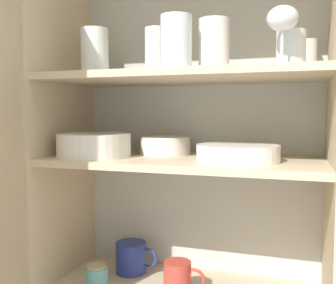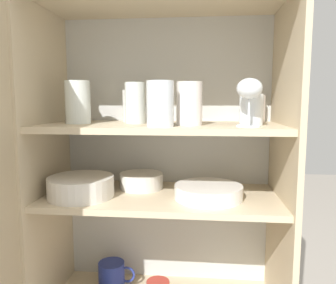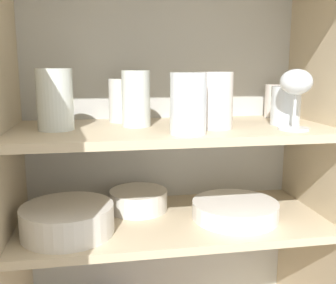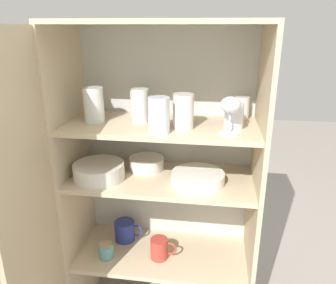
# 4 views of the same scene
# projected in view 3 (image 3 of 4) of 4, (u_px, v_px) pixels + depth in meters

# --- Properties ---
(cupboard_back_panel) EXTENTS (0.82, 0.02, 1.38)m
(cupboard_back_panel) POSITION_uv_depth(u_px,v_px,m) (161.00, 215.00, 1.22)
(cupboard_back_panel) COLOR silver
(cupboard_back_panel) RESTS_ON ground_plane
(cupboard_side_left) EXTENTS (0.02, 0.39, 1.38)m
(cupboard_side_left) POSITION_uv_depth(u_px,v_px,m) (13.00, 252.00, 0.97)
(cupboard_side_left) COLOR #CCB793
(cupboard_side_left) RESTS_ON ground_plane
(cupboard_side_right) EXTENTS (0.02, 0.39, 1.38)m
(cupboard_side_right) POSITION_uv_depth(u_px,v_px,m) (312.00, 230.00, 1.11)
(cupboard_side_right) COLOR #CCB793
(cupboard_side_right) RESTS_ON ground_plane
(shelf_board_middle) EXTENTS (0.79, 0.36, 0.02)m
(shelf_board_middle) POSITION_uv_depth(u_px,v_px,m) (172.00, 221.00, 1.03)
(shelf_board_middle) COLOR beige
(shelf_board_upper) EXTENTS (0.79, 0.36, 0.02)m
(shelf_board_upper) POSITION_uv_depth(u_px,v_px,m) (173.00, 130.00, 0.99)
(shelf_board_upper) COLOR beige
(tumbler_glass_0) EXTENTS (0.08, 0.08, 0.14)m
(tumbler_glass_0) POSITION_uv_depth(u_px,v_px,m) (55.00, 100.00, 0.92)
(tumbler_glass_0) COLOR white
(tumbler_glass_0) RESTS_ON shelf_board_upper
(tumbler_glass_1) EXTENTS (0.07, 0.07, 0.10)m
(tumbler_glass_1) POSITION_uv_depth(u_px,v_px,m) (286.00, 106.00, 1.01)
(tumbler_glass_1) COLOR white
(tumbler_glass_1) RESTS_ON shelf_board_upper
(tumbler_glass_2) EXTENTS (0.08, 0.08, 0.14)m
(tumbler_glass_2) POSITION_uv_depth(u_px,v_px,m) (216.00, 100.00, 0.94)
(tumbler_glass_2) COLOR silver
(tumbler_glass_2) RESTS_ON shelf_board_upper
(tumbler_glass_3) EXTENTS (0.06, 0.06, 0.10)m
(tumbler_glass_3) POSITION_uv_depth(u_px,v_px,m) (276.00, 101.00, 1.15)
(tumbler_glass_3) COLOR silver
(tumbler_glass_3) RESTS_ON shelf_board_upper
(tumbler_glass_4) EXTENTS (0.06, 0.06, 0.12)m
(tumbler_glass_4) POSITION_uv_depth(u_px,v_px,m) (121.00, 100.00, 1.06)
(tumbler_glass_4) COLOR white
(tumbler_glass_4) RESTS_ON shelf_board_upper
(tumbler_glass_5) EXTENTS (0.08, 0.08, 0.14)m
(tumbler_glass_5) POSITION_uv_depth(u_px,v_px,m) (188.00, 104.00, 0.86)
(tumbler_glass_5) COLOR white
(tumbler_glass_5) RESTS_ON shelf_board_upper
(tumbler_glass_6) EXTENTS (0.07, 0.07, 0.14)m
(tumbler_glass_6) POSITION_uv_depth(u_px,v_px,m) (136.00, 99.00, 0.97)
(tumbler_glass_6) COLOR white
(tumbler_glass_6) RESTS_ON shelf_board_upper
(wine_glass_0) EXTENTS (0.07, 0.07, 0.14)m
(wine_glass_0) POSITION_uv_depth(u_px,v_px,m) (296.00, 86.00, 0.91)
(wine_glass_0) COLOR white
(wine_glass_0) RESTS_ON shelf_board_upper
(plate_stack_white) EXTENTS (0.22, 0.22, 0.04)m
(plate_stack_white) POSITION_uv_depth(u_px,v_px,m) (235.00, 210.00, 1.02)
(plate_stack_white) COLOR white
(plate_stack_white) RESTS_ON shelf_board_middle
(mixing_bowl_large) EXTENTS (0.22, 0.22, 0.07)m
(mixing_bowl_large) POSITION_uv_depth(u_px,v_px,m) (67.00, 218.00, 0.93)
(mixing_bowl_large) COLOR silver
(mixing_bowl_large) RESTS_ON shelf_board_middle
(serving_bowl_small) EXTENTS (0.16, 0.16, 0.06)m
(serving_bowl_small) POSITION_uv_depth(u_px,v_px,m) (139.00, 199.00, 1.08)
(serving_bowl_small) COLOR silver
(serving_bowl_small) RESTS_ON shelf_board_middle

